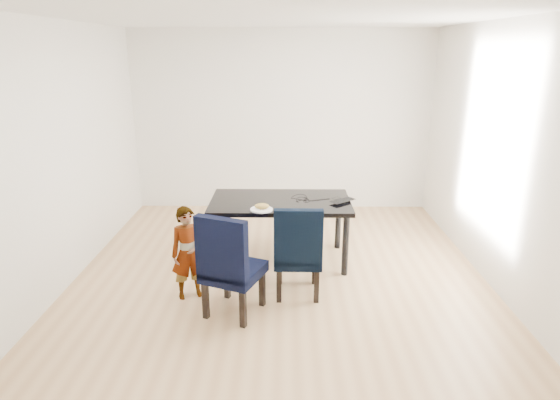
{
  "coord_description": "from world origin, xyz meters",
  "views": [
    {
      "loc": [
        0.06,
        -4.6,
        2.41
      ],
      "look_at": [
        0.0,
        0.2,
        0.85
      ],
      "focal_mm": 30.0,
      "sensor_mm": 36.0,
      "label": 1
    }
  ],
  "objects_px": {
    "dining_table": "(280,231)",
    "laptop": "(340,200)",
    "chair_right": "(298,249)",
    "child": "(188,253)",
    "chair_left": "(234,263)",
    "plate": "(261,209)"
  },
  "relations": [
    {
      "from": "dining_table",
      "to": "laptop",
      "type": "height_order",
      "value": "laptop"
    },
    {
      "from": "dining_table",
      "to": "laptop",
      "type": "distance_m",
      "value": 0.78
    },
    {
      "from": "chair_right",
      "to": "dining_table",
      "type": "bearing_deg",
      "value": 103.74
    },
    {
      "from": "chair_right",
      "to": "child",
      "type": "relative_size",
      "value": 1.02
    },
    {
      "from": "chair_left",
      "to": "dining_table",
      "type": "bearing_deg",
      "value": 92.08
    },
    {
      "from": "chair_left",
      "to": "chair_right",
      "type": "bearing_deg",
      "value": 53.99
    },
    {
      "from": "laptop",
      "to": "plate",
      "type": "bearing_deg",
      "value": -18.44
    },
    {
      "from": "child",
      "to": "laptop",
      "type": "height_order",
      "value": "child"
    },
    {
      "from": "chair_left",
      "to": "plate",
      "type": "relative_size",
      "value": 4.19
    },
    {
      "from": "child",
      "to": "chair_right",
      "type": "bearing_deg",
      "value": -18.44
    },
    {
      "from": "child",
      "to": "plate",
      "type": "bearing_deg",
      "value": 13.54
    },
    {
      "from": "dining_table",
      "to": "child",
      "type": "distance_m",
      "value": 1.26
    },
    {
      "from": "chair_right",
      "to": "plate",
      "type": "height_order",
      "value": "chair_right"
    },
    {
      "from": "chair_left",
      "to": "child",
      "type": "height_order",
      "value": "chair_left"
    },
    {
      "from": "plate",
      "to": "laptop",
      "type": "xyz_separation_m",
      "value": [
        0.88,
        0.32,
        0.01
      ]
    },
    {
      "from": "dining_table",
      "to": "plate",
      "type": "bearing_deg",
      "value": -120.06
    },
    {
      "from": "chair_left",
      "to": "chair_right",
      "type": "xyz_separation_m",
      "value": [
        0.61,
        0.38,
        -0.02
      ]
    },
    {
      "from": "chair_right",
      "to": "child",
      "type": "xyz_separation_m",
      "value": [
        -1.09,
        -0.09,
        -0.01
      ]
    },
    {
      "from": "dining_table",
      "to": "chair_left",
      "type": "height_order",
      "value": "chair_left"
    },
    {
      "from": "chair_left",
      "to": "plate",
      "type": "bearing_deg",
      "value": 96.83
    },
    {
      "from": "chair_left",
      "to": "laptop",
      "type": "xyz_separation_m",
      "value": [
        1.1,
        1.13,
        0.25
      ]
    },
    {
      "from": "dining_table",
      "to": "chair_left",
      "type": "bearing_deg",
      "value": -110.05
    }
  ]
}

